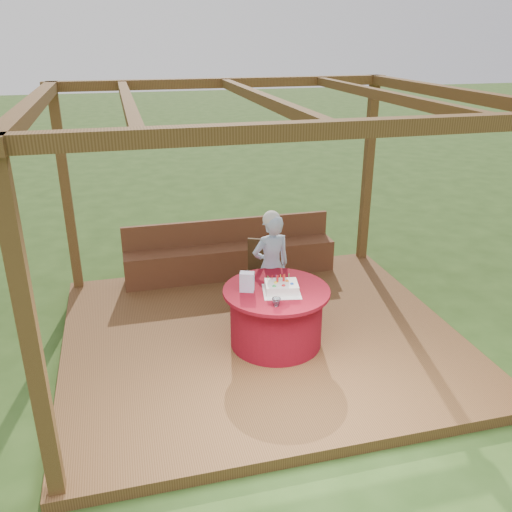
{
  "coord_description": "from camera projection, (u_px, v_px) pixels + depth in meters",
  "views": [
    {
      "loc": [
        -1.44,
        -5.33,
        3.38
      ],
      "look_at": [
        0.0,
        0.25,
        1.0
      ],
      "focal_mm": 38.0,
      "sensor_mm": 36.0,
      "label": 1
    }
  ],
  "objects": [
    {
      "name": "gift_bag",
      "position": [
        247.0,
        282.0,
        5.83
      ],
      "size": [
        0.18,
        0.14,
        0.22
      ],
      "primitive_type": "cube",
      "rotation": [
        0.0,
        0.0,
        -0.37
      ],
      "color": "#E594CE",
      "rests_on": "table"
    },
    {
      "name": "elderly_woman",
      "position": [
        271.0,
        265.0,
        6.5
      ],
      "size": [
        0.52,
        0.39,
        1.36
      ],
      "color": "#93B5DA",
      "rests_on": "deck"
    },
    {
      "name": "pergola",
      "position": [
        262.0,
        137.0,
        5.48
      ],
      "size": [
        4.5,
        4.0,
        2.72
      ],
      "color": "brown",
      "rests_on": "deck"
    },
    {
      "name": "bench",
      "position": [
        231.0,
        258.0,
        7.79
      ],
      "size": [
        3.0,
        0.42,
        0.8
      ],
      "color": "brown",
      "rests_on": "deck"
    },
    {
      "name": "table",
      "position": [
        276.0,
        316.0,
        6.03
      ],
      "size": [
        1.17,
        1.17,
        0.67
      ],
      "color": "maroon",
      "rests_on": "deck"
    },
    {
      "name": "drinking_glass",
      "position": [
        276.0,
        302.0,
        5.53
      ],
      "size": [
        0.09,
        0.09,
        0.09
      ],
      "primitive_type": "imported",
      "rotation": [
        0.0,
        0.0,
        -0.01
      ],
      "color": "white",
      "rests_on": "table"
    },
    {
      "name": "chair",
      "position": [
        262.0,
        270.0,
        6.91
      ],
      "size": [
        0.52,
        0.52,
        0.84
      ],
      "color": "#3E2913",
      "rests_on": "deck"
    },
    {
      "name": "birthday_cake",
      "position": [
        282.0,
        287.0,
        5.83
      ],
      "size": [
        0.46,
        0.46,
        0.18
      ],
      "color": "white",
      "rests_on": "table"
    },
    {
      "name": "deck",
      "position": [
        261.0,
        337.0,
        6.37
      ],
      "size": [
        4.5,
        4.0,
        0.12
      ],
      "primitive_type": "cube",
      "color": "brown",
      "rests_on": "ground"
    },
    {
      "name": "ground",
      "position": [
        261.0,
        342.0,
        6.4
      ],
      "size": [
        60.0,
        60.0,
        0.0
      ],
      "primitive_type": "plane",
      "color": "#294717",
      "rests_on": "ground"
    }
  ]
}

